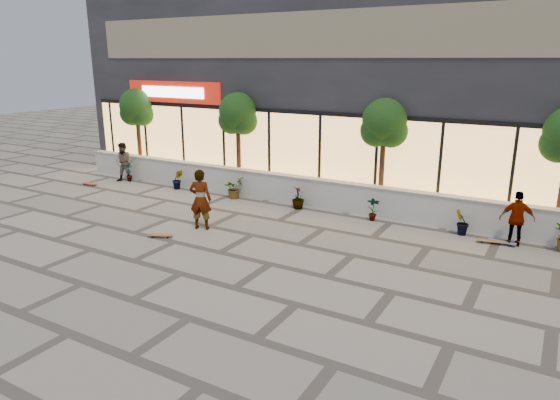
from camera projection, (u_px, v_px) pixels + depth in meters
The scene contains 19 objects.
ground at pixel (181, 274), 12.45m from camera, with size 80.00×80.00×0.00m, color gray.
planter_wall at pixel (308, 191), 18.14m from camera, with size 22.00×0.42×1.04m.
retail_building at pixel (366, 81), 21.70m from camera, with size 24.00×9.17×8.50m.
shrub_a at pixel (129, 172), 21.80m from camera, with size 0.43×0.29×0.81m, color #183C13.
shrub_b at pixel (178, 179), 20.45m from camera, with size 0.45×0.36×0.81m, color #183C13.
shrub_c at pixel (234, 188), 19.11m from camera, with size 0.73×0.63×0.81m, color #183C13.
shrub_d at pixel (298, 198), 17.76m from camera, with size 0.45×0.45×0.81m, color #183C13.
shrub_e at pixel (373, 209), 16.42m from camera, with size 0.43×0.29×0.81m, color #183C13.
shrub_f at pixel (462, 222), 15.08m from camera, with size 0.45×0.36×0.81m, color #183C13.
tree_west at pixel (137, 109), 22.38m from camera, with size 1.60×1.50×3.92m.
tree_midwest at pixel (238, 116), 19.74m from camera, with size 1.60×1.50×3.92m.
tree_mideast at pixel (384, 126), 16.86m from camera, with size 1.60×1.50×3.92m.
skater_center at pixel (200, 199), 15.50m from camera, with size 0.70×0.46×1.91m, color white.
skater_left at pixel (124, 162), 21.57m from camera, with size 0.83×0.65×1.70m, color tan.
skater_right_near at pixel (517, 219), 14.12m from camera, with size 0.94×0.39×1.61m, color white.
skateboard_center at pixel (160, 235), 14.95m from camera, with size 0.76×0.50×0.09m.
skateboard_left at pixel (90, 184), 21.12m from camera, with size 0.77×0.24×0.09m.
skateboard_right_near at pixel (491, 241), 14.45m from camera, with size 0.80×0.34×0.09m.
skateboard_right_far at pixel (502, 242), 14.38m from camera, with size 0.79×0.28×0.09m.
Camera 1 is at (7.88, -8.71, 5.16)m, focal length 32.00 mm.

